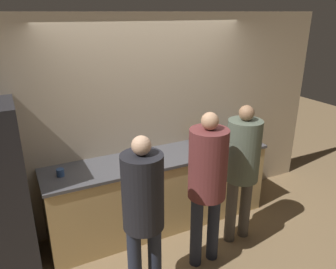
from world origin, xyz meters
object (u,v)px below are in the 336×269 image
at_px(bottle_amber, 199,147).
at_px(person_right, 242,162).
at_px(utensil_crock, 213,133).
at_px(person_left, 143,206).
at_px(cup_blue, 60,172).
at_px(fruit_bowl, 199,141).
at_px(person_center, 207,176).

bearing_deg(bottle_amber, person_right, -67.46).
height_order(person_right, utensil_crock, person_right).
relative_size(person_left, bottle_amber, 8.95).
relative_size(utensil_crock, bottle_amber, 1.46).
bearing_deg(cup_blue, person_left, -61.55).
height_order(fruit_bowl, cup_blue, fruit_bowl).
bearing_deg(person_left, utensil_crock, 38.12).
height_order(person_right, fruit_bowl, person_right).
bearing_deg(person_right, bottle_amber, 112.54).
distance_m(fruit_bowl, cup_blue, 1.80).
bearing_deg(cup_blue, bottle_amber, -4.60).
height_order(person_right, cup_blue, person_right).
xyz_separation_m(person_center, person_right, (0.57, 0.16, -0.03)).
bearing_deg(utensil_crock, person_left, -141.88).
bearing_deg(fruit_bowl, person_center, -117.30).
distance_m(person_left, fruit_bowl, 1.67).
bearing_deg(person_right, fruit_bowl, 95.47).
xyz_separation_m(person_right, fruit_bowl, (-0.08, 0.80, -0.02)).
relative_size(person_left, person_right, 0.99).
xyz_separation_m(person_left, person_center, (0.76, 0.15, 0.05)).
distance_m(person_right, cup_blue, 1.99).
bearing_deg(fruit_bowl, person_left, -138.61).
distance_m(person_center, cup_blue, 1.55).
relative_size(person_right, bottle_amber, 9.02).
height_order(person_left, fruit_bowl, person_left).
bearing_deg(cup_blue, fruit_bowl, 3.48).
bearing_deg(person_left, person_center, 10.97).
xyz_separation_m(person_center, fruit_bowl, (0.49, 0.96, -0.05)).
bearing_deg(person_center, bottle_amber, 64.61).
bearing_deg(fruit_bowl, person_right, -84.53).
relative_size(person_center, bottle_amber, 9.26).
bearing_deg(person_left, cup_blue, 118.45).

